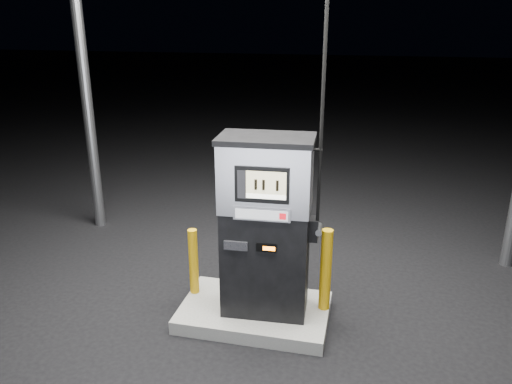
# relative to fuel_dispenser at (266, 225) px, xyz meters

# --- Properties ---
(ground) EXTENTS (80.00, 80.00, 0.00)m
(ground) POSITION_rel_fuel_dispenser_xyz_m (-0.12, 0.01, -1.13)
(ground) COLOR black
(ground) RESTS_ON ground
(pump_island) EXTENTS (1.60, 1.00, 0.15)m
(pump_island) POSITION_rel_fuel_dispenser_xyz_m (-0.12, 0.01, -1.05)
(pump_island) COLOR slate
(pump_island) RESTS_ON ground
(fuel_dispenser) EXTENTS (1.06, 0.62, 3.96)m
(fuel_dispenser) POSITION_rel_fuel_dispenser_xyz_m (0.00, 0.00, 0.00)
(fuel_dispenser) COLOR black
(fuel_dispenser) RESTS_ON pump_island
(bollard_left) EXTENTS (0.11, 0.11, 0.78)m
(bollard_left) POSITION_rel_fuel_dispenser_xyz_m (-0.86, 0.15, -0.59)
(bollard_left) COLOR #CB940B
(bollard_left) RESTS_ON pump_island
(bollard_right) EXTENTS (0.15, 0.15, 0.92)m
(bollard_right) POSITION_rel_fuel_dispenser_xyz_m (0.62, 0.16, -0.52)
(bollard_right) COLOR #CB940B
(bollard_right) RESTS_ON pump_island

